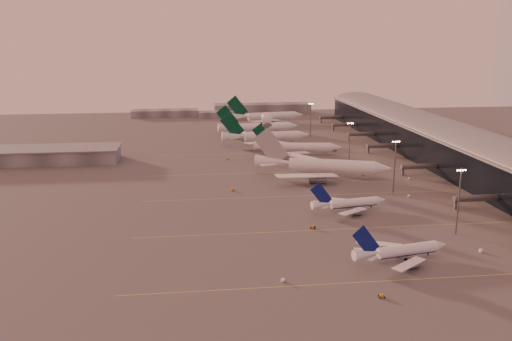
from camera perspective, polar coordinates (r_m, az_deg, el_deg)
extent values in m
plane|color=#504E4E|center=(194.36, 4.73, -7.39)|extent=(700.00, 700.00, 0.00)
cube|color=#DFD74F|center=(172.52, 17.14, -10.84)|extent=(180.00, 0.25, 0.02)
cube|color=#DFD74F|center=(211.15, 12.22, -5.91)|extent=(180.00, 0.25, 0.02)
cube|color=#DFD74F|center=(251.91, 8.90, -2.51)|extent=(180.00, 0.25, 0.02)
cube|color=#DFD74F|center=(293.90, 6.54, -0.06)|extent=(180.00, 0.25, 0.02)
cube|color=#DFD74F|center=(341.47, 4.60, 1.95)|extent=(180.00, 0.25, 0.02)
cube|color=black|center=(327.87, 19.56, 2.29)|extent=(36.00, 360.00, 18.00)
cylinder|color=gray|center=(326.30, 19.68, 3.84)|extent=(10.08, 360.00, 10.08)
cube|color=gray|center=(326.27, 19.69, 3.87)|extent=(40.00, 362.00, 0.80)
cylinder|color=#55575C|center=(246.55, 22.40, -2.69)|extent=(22.00, 2.80, 2.80)
cube|color=#55575C|center=(242.49, 20.29, -3.33)|extent=(1.20, 1.20, 4.40)
cylinder|color=#55575C|center=(296.57, 17.02, 0.43)|extent=(22.00, 2.80, 2.80)
cube|color=#55575C|center=(293.20, 15.20, -0.06)|extent=(1.20, 1.20, 4.40)
cylinder|color=#55575C|center=(347.23, 13.33, 2.57)|extent=(22.00, 2.80, 2.80)
cube|color=#55575C|center=(344.36, 11.74, 2.17)|extent=(1.20, 1.20, 4.40)
cylinder|color=#55575C|center=(386.19, 11.20, 3.80)|extent=(22.00, 2.80, 2.80)
cube|color=#55575C|center=(383.61, 9.76, 3.45)|extent=(1.20, 1.20, 4.40)
cylinder|color=#55575C|center=(425.73, 9.46, 4.79)|extent=(22.00, 2.80, 2.80)
cube|color=#55575C|center=(423.39, 8.14, 4.48)|extent=(1.20, 1.20, 4.40)
cylinder|color=#55575C|center=(463.79, 8.07, 5.58)|extent=(22.00, 2.80, 2.80)
cube|color=#55575C|center=(461.65, 6.86, 5.29)|extent=(1.20, 1.20, 4.40)
cube|color=slate|center=(334.33, -21.10, 1.49)|extent=(80.00, 25.00, 8.00)
cube|color=gray|center=(333.52, -21.16, 2.20)|extent=(82.00, 27.00, 0.60)
cylinder|color=#55575C|center=(306.07, 1.16, 2.70)|extent=(2.60, 2.60, 22.00)
cylinder|color=#55575C|center=(304.05, 1.17, 4.82)|extent=(5.20, 5.20, 1.20)
sphere|color=white|center=(303.46, 1.18, 5.55)|extent=(6.40, 6.40, 6.40)
cylinder|color=#55575C|center=(302.94, 1.18, 6.24)|extent=(0.16, 0.16, 2.00)
cylinder|color=#55575C|center=(209.57, 20.55, -3.06)|extent=(0.56, 0.56, 25.00)
cube|color=#55575C|center=(206.58, 20.83, 0.13)|extent=(3.60, 0.25, 0.25)
sphere|color=#FFEABF|center=(205.98, 20.45, 0.01)|extent=(0.56, 0.56, 0.56)
sphere|color=#FFEABF|center=(206.44, 20.70, 0.02)|extent=(0.56, 0.56, 0.56)
sphere|color=#FFEABF|center=(206.90, 20.94, 0.03)|extent=(0.56, 0.56, 0.56)
sphere|color=#FFEABF|center=(207.37, 21.19, 0.04)|extent=(0.56, 0.56, 0.56)
cylinder|color=#55575C|center=(256.65, 14.39, 0.41)|extent=(0.56, 0.56, 25.00)
cube|color=#55575C|center=(254.21, 14.55, 3.04)|extent=(3.60, 0.25, 0.25)
sphere|color=#FFEABF|center=(253.74, 14.23, 2.95)|extent=(0.56, 0.56, 0.56)
sphere|color=#FFEABF|center=(254.10, 14.44, 2.95)|extent=(0.56, 0.56, 0.56)
sphere|color=#FFEABF|center=(254.47, 14.65, 2.95)|extent=(0.56, 0.56, 0.56)
sphere|color=#FFEABF|center=(254.84, 14.86, 2.96)|extent=(0.56, 0.56, 0.56)
cylinder|color=#55575C|center=(305.83, 9.82, 2.77)|extent=(0.56, 0.56, 25.00)
cube|color=#55575C|center=(303.79, 9.91, 4.99)|extent=(3.60, 0.25, 0.25)
sphere|color=#FFEABF|center=(303.42, 9.64, 4.92)|extent=(0.56, 0.56, 0.56)
sphere|color=#FFEABF|center=(303.71, 9.82, 4.92)|extent=(0.56, 0.56, 0.56)
sphere|color=#FFEABF|center=(304.00, 10.00, 4.92)|extent=(0.56, 0.56, 0.56)
sphere|color=#FFEABF|center=(304.29, 10.18, 4.92)|extent=(0.56, 0.56, 0.56)
cylinder|color=#55575C|center=(391.13, 5.77, 5.31)|extent=(0.56, 0.56, 25.00)
cube|color=#55575C|center=(389.53, 5.81, 7.05)|extent=(3.60, 0.25, 0.25)
sphere|color=#FFEABF|center=(389.25, 5.59, 6.99)|extent=(0.56, 0.56, 0.56)
sphere|color=#FFEABF|center=(389.47, 5.74, 6.99)|extent=(0.56, 0.56, 0.56)
sphere|color=#FFEABF|center=(389.69, 5.88, 6.99)|extent=(0.56, 0.56, 0.56)
sphere|color=#FFEABF|center=(389.91, 6.03, 6.99)|extent=(0.56, 0.56, 0.56)
cube|color=slate|center=(502.23, -9.53, 5.98)|extent=(60.00, 18.00, 6.00)
cube|color=slate|center=(515.92, 0.61, 6.55)|extent=(90.00, 20.00, 9.00)
cube|color=slate|center=(492.68, -3.73, 5.94)|extent=(40.00, 15.00, 5.00)
cylinder|color=white|center=(183.91, 15.64, -8.17)|extent=(21.41, 7.61, 3.59)
cylinder|color=navy|center=(184.21, 15.62, -8.40)|extent=(20.80, 6.54, 2.59)
cone|color=white|center=(190.90, 18.82, -7.58)|extent=(4.70, 4.32, 3.59)
cone|color=white|center=(176.24, 11.54, -8.75)|extent=(9.38, 5.24, 3.59)
cube|color=white|center=(174.69, 15.80, -9.61)|extent=(14.08, 12.38, 1.13)
cylinder|color=slate|center=(178.27, 16.09, -9.71)|extent=(4.46, 3.08, 2.34)
cube|color=slate|center=(177.88, 16.11, -9.41)|extent=(0.32, 0.29, 1.44)
cube|color=white|center=(188.38, 12.81, -7.66)|extent=(15.64, 7.81, 1.13)
cylinder|color=slate|center=(188.61, 13.79, -8.23)|extent=(4.46, 3.08, 2.34)
cube|color=slate|center=(188.24, 13.81, -7.94)|extent=(0.32, 0.29, 1.44)
cube|color=navy|center=(174.39, 11.48, -7.43)|extent=(9.74, 2.23, 10.71)
cube|color=white|center=(172.98, 12.22, -9.20)|extent=(4.18, 3.69, 0.24)
cube|color=white|center=(179.50, 10.90, -8.26)|extent=(4.34, 2.53, 0.24)
cylinder|color=black|center=(189.19, 17.64, -8.49)|extent=(0.47, 0.47, 0.95)
cylinder|color=black|center=(185.51, 14.79, -8.72)|extent=(1.11, 0.67, 1.04)
cylinder|color=black|center=(182.33, 15.50, -9.18)|extent=(1.11, 0.67, 1.04)
cylinder|color=white|center=(229.51, 10.31, -3.45)|extent=(21.04, 6.97, 3.53)
cylinder|color=navy|center=(229.75, 10.30, -3.64)|extent=(20.46, 5.93, 2.54)
cone|color=white|center=(235.23, 13.01, -3.16)|extent=(4.55, 4.16, 3.53)
cone|color=white|center=(223.28, 6.94, -3.70)|extent=(9.17, 4.94, 3.53)
cube|color=white|center=(220.11, 10.14, -4.37)|extent=(14.00, 11.92, 1.11)
cylinder|color=slate|center=(223.45, 10.46, -4.54)|extent=(4.34, 2.94, 2.30)
cube|color=slate|center=(223.14, 10.48, -4.29)|extent=(0.31, 0.28, 1.41)
cube|color=white|center=(234.97, 8.24, -3.11)|extent=(15.33, 8.01, 1.11)
cylinder|color=slate|center=(234.73, 9.00, -3.57)|extent=(4.34, 2.94, 2.30)
cube|color=slate|center=(234.43, 9.01, -3.34)|extent=(0.31, 0.28, 1.41)
cube|color=navy|center=(221.84, 6.87, -2.63)|extent=(9.61, 1.95, 10.52)
cube|color=white|center=(219.78, 7.36, -3.97)|extent=(4.14, 3.56, 0.23)
cube|color=white|center=(226.77, 6.54, -3.38)|extent=(4.28, 2.57, 0.23)
cylinder|color=black|center=(233.81, 12.01, -3.83)|extent=(0.46, 0.46, 0.93)
cylinder|color=black|center=(231.23, 9.69, -3.91)|extent=(1.09, 0.63, 1.02)
cylinder|color=black|center=(227.76, 10.14, -4.20)|extent=(1.09, 0.63, 1.02)
cylinder|color=white|center=(280.54, 7.91, 0.21)|extent=(43.04, 20.31, 6.75)
cylinder|color=white|center=(280.90, 7.90, -0.09)|extent=(41.62, 18.25, 4.86)
cone|color=white|center=(280.12, 13.17, -0.05)|extent=(10.09, 9.08, 6.75)
cone|color=white|center=(283.91, 1.74, 0.67)|extent=(19.31, 12.23, 6.75)
cube|color=white|center=(264.36, 5.35, -0.83)|extent=(31.74, 12.03, 2.00)
cylinder|color=slate|center=(268.65, 6.54, -1.23)|extent=(9.32, 6.85, 4.38)
cube|color=slate|center=(268.25, 6.55, -0.91)|extent=(0.40, 0.36, 2.70)
cube|color=white|center=(299.05, 6.14, 0.88)|extent=(26.44, 27.51, 2.00)
cylinder|color=slate|center=(295.12, 7.05, 0.13)|extent=(9.32, 6.85, 4.38)
cube|color=slate|center=(294.76, 7.06, 0.43)|extent=(0.40, 0.36, 2.70)
cube|color=#989A9F|center=(282.35, 1.57, 2.26)|extent=(17.82, 6.39, 20.02)
cube|color=white|center=(275.93, 1.36, 0.32)|extent=(8.68, 4.15, 0.27)
cube|color=white|center=(291.95, 1.96, 1.08)|extent=(8.14, 8.11, 0.27)
cylinder|color=black|center=(280.99, 11.22, -0.78)|extent=(0.54, 0.54, 1.09)
cylinder|color=black|center=(284.07, 7.22, -0.45)|extent=(1.31, 0.90, 1.20)
cylinder|color=black|center=(279.45, 7.14, -0.68)|extent=(1.31, 0.90, 1.20)
cylinder|color=white|center=(333.19, 4.99, 2.30)|extent=(33.51, 10.95, 5.34)
cylinder|color=white|center=(333.43, 4.98, 2.10)|extent=(32.60, 9.36, 3.84)
cone|color=white|center=(334.51, 8.37, 2.25)|extent=(7.23, 6.36, 5.34)
cone|color=white|center=(333.00, 0.95, 2.46)|extent=(14.59, 7.64, 5.34)
cube|color=white|center=(319.56, 3.61, 1.66)|extent=(24.56, 12.75, 1.58)
cylinder|color=slate|center=(323.32, 4.31, 1.39)|extent=(6.90, 4.52, 3.47)
cube|color=slate|center=(323.05, 4.32, 1.61)|extent=(0.31, 0.27, 2.13)
cube|color=white|center=(346.81, 3.56, 2.63)|extent=(22.37, 19.15, 1.58)
cylinder|color=slate|center=(344.09, 4.23, 2.15)|extent=(6.90, 4.52, 3.47)
cube|color=slate|center=(343.84, 4.24, 2.36)|extent=(0.31, 0.27, 2.13)
cube|color=#033621|center=(331.83, 0.83, 3.54)|extent=(14.52, 2.84, 15.79)
cube|color=white|center=(326.71, 0.87, 2.26)|extent=(6.82, 4.08, 0.23)
cube|color=white|center=(339.26, 0.95, 2.70)|extent=(6.59, 5.70, 0.23)
cylinder|color=black|center=(334.57, 7.13, 1.71)|extent=(0.46, 0.46, 0.92)
cylinder|color=black|center=(335.74, 4.51, 1.83)|extent=(1.08, 0.63, 1.01)
cylinder|color=black|center=(331.79, 4.53, 1.68)|extent=(1.08, 0.63, 1.01)
cylinder|color=white|center=(366.42, 1.69, 3.48)|extent=(37.21, 8.00, 5.96)
cylinder|color=white|center=(366.67, 1.69, 3.27)|extent=(36.38, 6.29, 4.29)
cone|color=white|center=(371.52, 5.02, 3.57)|extent=(7.47, 6.35, 5.96)
cone|color=white|center=(361.88, -2.39, 3.46)|extent=(15.80, 6.81, 5.96)
cube|color=white|center=(349.89, 0.75, 2.81)|extent=(26.16, 19.20, 1.76)
cylinder|color=slate|center=(354.76, 1.35, 2.56)|extent=(7.35, 4.26, 3.87)
cube|color=slate|center=(354.49, 1.35, 2.78)|extent=(0.32, 0.27, 2.38)
cube|color=white|center=(379.91, -0.14, 3.70)|extent=(26.95, 16.89, 1.76)
cylinder|color=slate|center=(377.61, 0.63, 3.25)|extent=(7.35, 4.26, 3.87)
cube|color=slate|center=(377.35, 0.63, 3.46)|extent=(0.32, 0.27, 2.38)
cube|color=#033621|center=(360.56, -2.52, 4.57)|extent=(16.38, 1.27, 17.63)
cube|color=white|center=(354.86, -2.27, 3.27)|extent=(7.55, 5.83, 0.26)
cube|color=white|center=(368.79, -2.58, 3.68)|extent=(7.63, 5.24, 0.26)
cylinder|color=black|center=(370.21, 3.81, 2.98)|extent=(0.51, 0.51, 1.03)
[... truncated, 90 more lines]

